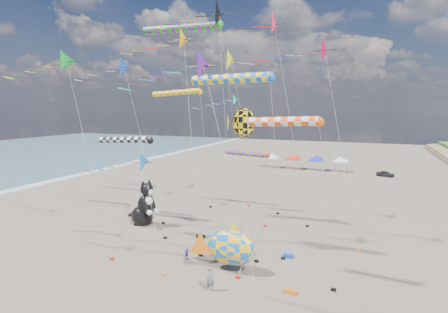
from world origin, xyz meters
TOP-DOWN VIEW (x-y plane):
  - ground at (0.00, 0.00)m, footprint 260.00×260.00m
  - delta_kite_0 at (-0.51, 13.82)m, footprint 13.79×2.71m
  - delta_kite_1 at (-4.18, 27.52)m, footprint 8.78×1.81m
  - delta_kite_2 at (-10.87, 6.08)m, footprint 10.83×2.13m
  - delta_kite_3 at (-2.81, 9.87)m, footprint 9.69×2.03m
  - delta_kite_4 at (4.84, 0.89)m, footprint 9.57×1.83m
  - delta_kite_5 at (-8.87, 12.36)m, footprint 9.40×1.95m
  - delta_kite_6 at (-0.59, 19.94)m, footprint 13.41×2.59m
  - delta_kite_7 at (2.74, 21.80)m, footprint 16.89×2.75m
  - delta_kite_8 at (9.93, 16.30)m, footprint 12.57×2.46m
  - delta_kite_9 at (-3.88, 5.25)m, footprint 8.32×1.75m
  - windsock_0 at (-12.33, 16.36)m, footprint 8.89×0.78m
  - windsock_1 at (-5.22, 17.97)m, footprint 10.95×0.96m
  - windsock_2 at (2.95, 12.09)m, footprint 9.07×0.91m
  - windsock_3 at (-10.07, 24.74)m, footprint 8.98×0.77m
  - windsock_4 at (8.63, 8.09)m, footprint 7.04×0.74m
  - windsock_5 at (-0.04, 25.30)m, footprint 7.41×0.62m
  - angelfish_kite at (3.44, 12.59)m, footprint 3.74×3.02m
  - cat_inflatable at (-9.47, 15.23)m, footprint 4.44×3.04m
  - fish_inflatable at (4.11, 8.16)m, footprint 5.99×3.16m
  - person_adult at (3.93, 4.57)m, footprint 0.80×0.80m
  - child_green at (2.92, 9.89)m, footprint 0.59×0.47m
  - child_blue at (-0.37, 8.80)m, footprint 0.58×0.66m
  - kite_bag_0 at (9.57, 6.49)m, footprint 0.90×0.44m
  - kite_bag_1 at (-1.54, 13.98)m, footprint 0.90×0.44m
  - kite_bag_2 at (8.07, 12.66)m, footprint 0.90×0.44m
  - tent_row at (1.50, 60.00)m, footprint 19.20×4.20m
  - parked_car at (17.82, 58.00)m, footprint 3.59×1.98m

SIDE VIEW (x-z plane):
  - ground at x=0.00m, z-range 0.00..0.00m
  - kite_bag_0 at x=9.57m, z-range 0.00..0.30m
  - kite_bag_1 at x=-1.54m, z-range 0.00..0.30m
  - kite_bag_2 at x=8.07m, z-range 0.00..0.30m
  - child_blue at x=-0.37m, z-range 0.00..1.06m
  - child_green at x=2.92m, z-range 0.00..1.15m
  - parked_car at x=17.82m, z-range 0.00..1.16m
  - person_adult at x=3.93m, z-range 0.00..1.87m
  - fish_inflatable at x=4.11m, z-range -0.10..4.24m
  - cat_inflatable at x=-9.47m, z-range 0.00..5.46m
  - tent_row at x=1.50m, z-range 1.25..5.05m
  - windsock_5 at x=-0.04m, z-range 3.59..11.54m
  - delta_kite_9 at x=-3.88m, z-range 3.72..13.68m
  - windsock_0 at x=-12.33m, z-range 4.66..14.85m
  - angelfish_kite at x=3.44m, z-range 5.36..18.92m
  - windsock_4 at x=8.63m, z-range 6.01..18.94m
  - delta_kite_1 at x=-4.18m, z-range 6.54..22.18m
  - windsock_3 at x=-10.07m, z-range 7.56..23.61m
  - delta_kite_4 at x=4.84m, z-range 7.17..24.07m
  - windsock_2 at x=2.95m, z-range 7.80..24.43m
  - delta_kite_2 at x=-10.87m, z-range 7.97..26.69m
  - delta_kite_5 at x=-8.87m, z-range 8.07..26.84m
  - delta_kite_6 at x=-0.59m, z-range 8.57..28.84m
  - delta_kite_8 at x=9.93m, z-range 8.60..28.86m
  - delta_kite_3 at x=-2.81m, z-range 8.94..29.54m
  - delta_kite_0 at x=-0.51m, z-range 10.14..33.65m
  - windsock_1 at x=-5.22m, z-range 10.90..33.77m
  - delta_kite_7 at x=2.74m, z-range 10.59..35.11m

